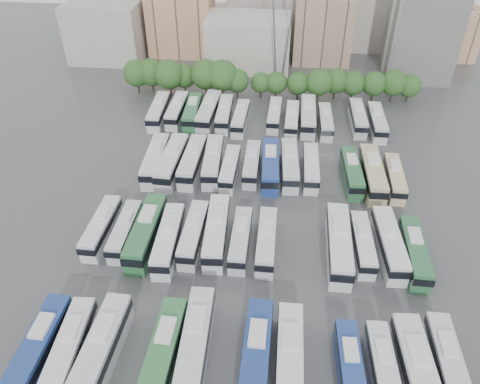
# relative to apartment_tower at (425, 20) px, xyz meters

# --- Properties ---
(ground) EXTENTS (220.00, 220.00, 0.00)m
(ground) POSITION_rel_apartment_tower_xyz_m (-34.00, -58.00, -13.00)
(ground) COLOR #424447
(ground) RESTS_ON ground
(tree_line) EXTENTS (64.22, 7.73, 8.43)m
(tree_line) POSITION_rel_apartment_tower_xyz_m (-37.30, -15.96, -8.61)
(tree_line) COLOR black
(tree_line) RESTS_ON ground
(city_buildings) EXTENTS (102.00, 35.00, 20.00)m
(city_buildings) POSITION_rel_apartment_tower_xyz_m (-41.46, 13.86, -5.13)
(city_buildings) COLOR #9E998E
(city_buildings) RESTS_ON ground
(apartment_tower) EXTENTS (14.00, 14.00, 26.00)m
(apartment_tower) POSITION_rel_apartment_tower_xyz_m (0.00, 0.00, 0.00)
(apartment_tower) COLOR silver
(apartment_tower) RESTS_ON ground
(electricity_pylon) EXTENTS (9.00, 6.91, 33.83)m
(electricity_pylon) POSITION_rel_apartment_tower_xyz_m (-32.00, -8.00, 5.66)
(electricity_pylon) COLOR slate
(electricity_pylon) RESTS_ON ground
(bus_r0_s0) EXTENTS (2.85, 12.39, 3.88)m
(bus_r0_s0) POSITION_rel_apartment_tower_xyz_m (-55.58, -83.15, -11.10)
(bus_r0_s0) COLOR navy
(bus_r0_s0) RESTS_ON ground
(bus_r0_s1) EXTENTS (3.23, 12.14, 3.77)m
(bus_r0_s1) POSITION_rel_apartment_tower_xyz_m (-52.27, -83.01, -11.15)
(bus_r0_s1) COLOR silver
(bus_r0_s1) RESTS_ON ground
(bus_r0_s2) EXTENTS (3.41, 13.40, 4.17)m
(bus_r0_s2) POSITION_rel_apartment_tower_xyz_m (-48.84, -83.04, -10.95)
(bus_r0_s2) COLOR silver
(bus_r0_s2) RESTS_ON ground
(bus_r0_s4) EXTENTS (3.04, 12.59, 3.93)m
(bus_r0_s4) POSITION_rel_apartment_tower_xyz_m (-42.17, -82.47, -11.07)
(bus_r0_s4) COLOR #317340
(bus_r0_s4) RESTS_ON ground
(bus_r0_s5) EXTENTS (3.10, 12.96, 4.05)m
(bus_r0_s5) POSITION_rel_apartment_tower_xyz_m (-39.01, -80.86, -11.01)
(bus_r0_s5) COLOR silver
(bus_r0_s5) RESTS_ON ground
(bus_r0_s7) EXTENTS (3.16, 13.23, 4.13)m
(bus_r0_s7) POSITION_rel_apartment_tower_xyz_m (-32.39, -82.17, -10.97)
(bus_r0_s7) COLOR navy
(bus_r0_s7) RESTS_ON ground
(bus_r0_s8) EXTENTS (2.83, 12.75, 4.00)m
(bus_r0_s8) POSITION_rel_apartment_tower_xyz_m (-28.87, -82.12, -11.04)
(bus_r0_s8) COLOR silver
(bus_r0_s8) RESTS_ON ground
(bus_r0_s10) EXTENTS (2.67, 10.90, 3.40)m
(bus_r0_s10) POSITION_rel_apartment_tower_xyz_m (-22.60, -82.48, -11.33)
(bus_r0_s10) COLOR navy
(bus_r0_s10) RESTS_ON ground
(bus_r0_s11) EXTENTS (2.70, 10.89, 3.40)m
(bus_r0_s11) POSITION_rel_apartment_tower_xyz_m (-19.21, -82.33, -11.33)
(bus_r0_s11) COLOR silver
(bus_r0_s11) RESTS_ON ground
(bus_r0_s12) EXTENTS (3.61, 13.60, 4.23)m
(bus_r0_s12) POSITION_rel_apartment_tower_xyz_m (-15.93, -82.90, -10.92)
(bus_r0_s12) COLOR silver
(bus_r0_s12) RESTS_ON ground
(bus_r0_s13) EXTENTS (2.63, 11.70, 3.66)m
(bus_r0_s13) POSITION_rel_apartment_tower_xyz_m (-12.52, -81.13, -11.20)
(bus_r0_s13) COLOR silver
(bus_r0_s13) RESTS_ON ground
(bus_r1_s0) EXTENTS (2.69, 11.38, 3.56)m
(bus_r1_s0) POSITION_rel_apartment_tower_xyz_m (-55.50, -63.30, -11.25)
(bus_r1_s0) COLOR silver
(bus_r1_s0) RESTS_ON ground
(bus_r1_s1) EXTENTS (2.36, 10.79, 3.38)m
(bus_r1_s1) POSITION_rel_apartment_tower_xyz_m (-52.00, -63.62, -11.34)
(bus_r1_s1) COLOR silver
(bus_r1_s1) RESTS_ON ground
(bus_r1_s2) EXTENTS (3.10, 13.38, 4.19)m
(bus_r1_s2) POSITION_rel_apartment_tower_xyz_m (-48.84, -64.00, -10.94)
(bus_r1_s2) COLOR #2D693E
(bus_r1_s2) RESTS_ON ground
(bus_r1_s3) EXTENTS (3.06, 12.41, 3.87)m
(bus_r1_s3) POSITION_rel_apartment_tower_xyz_m (-45.49, -65.13, -11.10)
(bus_r1_s3) COLOR white
(bus_r1_s3) RESTS_ON ground
(bus_r1_s4) EXTENTS (2.77, 11.62, 3.63)m
(bus_r1_s4) POSITION_rel_apartment_tower_xyz_m (-42.31, -63.48, -11.22)
(bus_r1_s4) COLOR silver
(bus_r1_s4) RESTS_ON ground
(bus_r1_s5) EXTENTS (3.36, 13.08, 4.07)m
(bus_r1_s5) POSITION_rel_apartment_tower_xyz_m (-39.17, -62.94, -11.00)
(bus_r1_s5) COLOR silver
(bus_r1_s5) RESTS_ON ground
(bus_r1_s6) EXTENTS (2.50, 11.06, 3.46)m
(bus_r1_s6) POSITION_rel_apartment_tower_xyz_m (-35.73, -63.88, -11.30)
(bus_r1_s6) COLOR silver
(bus_r1_s6) RESTS_ON ground
(bus_r1_s7) EXTENTS (2.60, 11.45, 3.58)m
(bus_r1_s7) POSITION_rel_apartment_tower_xyz_m (-32.18, -63.96, -11.24)
(bus_r1_s7) COLOR silver
(bus_r1_s7) RESTS_ON ground
(bus_r1_s10) EXTENTS (3.25, 13.68, 4.27)m
(bus_r1_s10) POSITION_rel_apartment_tower_xyz_m (-22.48, -63.99, -10.90)
(bus_r1_s10) COLOR silver
(bus_r1_s10) RESTS_ON ground
(bus_r1_s11) EXTENTS (2.62, 10.95, 3.42)m
(bus_r1_s11) POSITION_rel_apartment_tower_xyz_m (-19.20, -63.17, -11.32)
(bus_r1_s11) COLOR silver
(bus_r1_s11) RESTS_ON ground
(bus_r1_s12) EXTENTS (3.36, 12.65, 3.93)m
(bus_r1_s12) POSITION_rel_apartment_tower_xyz_m (-15.68, -63.11, -11.07)
(bus_r1_s12) COLOR silver
(bus_r1_s12) RESTS_ON ground
(bus_r1_s13) EXTENTS (2.87, 11.85, 3.70)m
(bus_r1_s13) POSITION_rel_apartment_tower_xyz_m (-12.59, -64.36, -11.18)
(bus_r1_s13) COLOR #2C683E
(bus_r1_s13) RESTS_ON ground
(bus_r2_s1) EXTENTS (3.36, 13.07, 4.07)m
(bus_r2_s1) POSITION_rel_apartment_tower_xyz_m (-51.93, -45.96, -11.00)
(bus_r2_s1) COLOR silver
(bus_r2_s1) RESTS_ON ground
(bus_r2_s2) EXTENTS (3.46, 13.62, 4.24)m
(bus_r2_s2) POSITION_rel_apartment_tower_xyz_m (-49.01, -46.22, -10.92)
(bus_r2_s2) COLOR silver
(bus_r2_s2) RESTS_ON ground
(bus_r2_s3) EXTENTS (3.18, 12.94, 4.03)m
(bus_r2_s3) POSITION_rel_apartment_tower_xyz_m (-45.63, -45.70, -11.02)
(bus_r2_s3) COLOR silver
(bus_r2_s3) RESTS_ON ground
(bus_r2_s4) EXTENTS (3.39, 12.77, 3.97)m
(bus_r2_s4) POSITION_rel_apartment_tower_xyz_m (-42.21, -45.22, -11.05)
(bus_r2_s4) COLOR silver
(bus_r2_s4) RESTS_ON ground
(bus_r2_s5) EXTENTS (2.66, 11.06, 3.45)m
(bus_r2_s5) POSITION_rel_apartment_tower_xyz_m (-39.11, -46.84, -11.30)
(bus_r2_s5) COLOR silver
(bus_r2_s5) RESTS_ON ground
(bus_r2_s6) EXTENTS (2.46, 11.15, 3.50)m
(bus_r2_s6) POSITION_rel_apartment_tower_xyz_m (-35.60, -45.08, -11.28)
(bus_r2_s6) COLOR silver
(bus_r2_s6) RESTS_ON ground
(bus_r2_s7) EXTENTS (3.31, 13.07, 4.07)m
(bus_r2_s7) POSITION_rel_apartment_tower_xyz_m (-32.46, -45.75, -11.00)
(bus_r2_s7) COLOR navy
(bus_r2_s7) RESTS_ON ground
(bus_r2_s8) EXTENTS (3.27, 12.59, 3.92)m
(bus_r2_s8) POSITION_rel_apartment_tower_xyz_m (-29.24, -45.07, -11.08)
(bus_r2_s8) COLOR silver
(bus_r2_s8) RESTS_ON ground
(bus_r2_s9) EXTENTS (2.56, 11.47, 3.59)m
(bus_r2_s9) POSITION_rel_apartment_tower_xyz_m (-25.70, -45.36, -11.24)
(bus_r2_s9) COLOR silver
(bus_r2_s9) RESTS_ON ground
(bus_r2_s11) EXTENTS (3.01, 11.80, 3.68)m
(bus_r2_s11) POSITION_rel_apartment_tower_xyz_m (-19.05, -46.21, -11.20)
(bus_r2_s11) COLOR #2C663C
(bus_r2_s11) RESTS_ON ground
(bus_r2_s12) EXTENTS (3.08, 13.46, 4.21)m
(bus_r2_s12) POSITION_rel_apartment_tower_xyz_m (-15.81, -46.71, -10.93)
(bus_r2_s12) COLOR #C0B684
(bus_r2_s12) RESTS_ON ground
(bus_r2_s13) EXTENTS (2.74, 11.08, 3.46)m
(bus_r2_s13) POSITION_rel_apartment_tower_xyz_m (-12.29, -47.02, -11.30)
(bus_r2_s13) COLOR beige
(bus_r2_s13) RESTS_ON ground
(bus_r3_s0) EXTENTS (3.12, 12.38, 3.86)m
(bus_r3_s0) POSITION_rel_apartment_tower_xyz_m (-55.65, -28.03, -11.11)
(bus_r3_s0) COLOR silver
(bus_r3_s0) RESTS_ON ground
(bus_r3_s1) EXTENTS (2.76, 11.99, 3.75)m
(bus_r3_s1) POSITION_rel_apartment_tower_xyz_m (-52.08, -27.21, -11.16)
(bus_r3_s1) COLOR silver
(bus_r3_s1) RESTS_ON ground
(bus_r3_s2) EXTENTS (3.07, 12.08, 3.76)m
(bus_r3_s2) POSITION_rel_apartment_tower_xyz_m (-48.84, -27.64, -11.15)
(bus_r3_s2) COLOR #307144
(bus_r3_s2) RESTS_ON ground
(bus_r3_s3) EXTENTS (3.58, 13.46, 4.18)m
(bus_r3_s3) POSITION_rel_apartment_tower_xyz_m (-45.55, -27.59, -10.95)
(bus_r3_s3) COLOR silver
(bus_r3_s3) RESTS_ON ground
(bus_r3_s4) EXTENTS (2.82, 11.94, 3.73)m
(bus_r3_s4) POSITION_rel_apartment_tower_xyz_m (-42.38, -27.74, -11.17)
(bus_r3_s4) COLOR silver
(bus_r3_s4) RESTS_ON ground
(bus_r3_s5) EXTENTS (2.86, 11.38, 3.55)m
(bus_r3_s5) POSITION_rel_apartment_tower_xyz_m (-39.01, -29.14, -11.26)
(bus_r3_s5) COLOR silver
(bus_r3_s5) RESTS_ON ground
(bus_r3_s7) EXTENTS (2.77, 11.11, 3.46)m
(bus_r3_s7) POSITION_rel_apartment_tower_xyz_m (-32.43, -27.01, -11.30)
(bus_r3_s7) COLOR silver
(bus_r3_s7) RESTS_ON ground
(bus_r3_s8) EXTENTS (2.85, 11.37, 3.54)m
(bus_r3_s8) POSITION_rel_apartment_tower_xyz_m (-28.98, -28.70, -11.26)
(bus_r3_s8) COLOR silver
(bus_r3_s8) RESTS_ON ground
(bus_r3_s9) EXTENTS (3.10, 13.23, 4.14)m
(bus_r3_s9) POSITION_rel_apartment_tower_xyz_m (-25.83, -27.58, -10.97)
(bus_r3_s9) COLOR silver
(bus_r3_s9) RESTS_ON ground
(bus_r3_s10) EXTENTS (2.54, 11.11, 3.48)m
(bus_r3_s10) POSITION_rel_apartment_tower_xyz_m (-22.46, -28.86, -11.29)
(bus_r3_s10) COLOR silver
(bus_r3_s10) RESTS_ON ground
(bus_r3_s12) EXTENTS (2.65, 11.78, 3.69)m
(bus_r3_s12) POSITION_rel_apartment_tower_xyz_m (-16.05, -26.92, -11.19)
(bus_r3_s12) COLOR silver
(bus_r3_s12) RESTS_ON ground
(bus_r3_s13) EXTENTS (2.59, 11.86, 3.72)m
(bus_r3_s13) POSITION_rel_apartment_tower_xyz_m (-12.56, -28.32, -11.17)
(bus_r3_s13) COLOR silver
(bus_r3_s13) RESTS_ON ground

